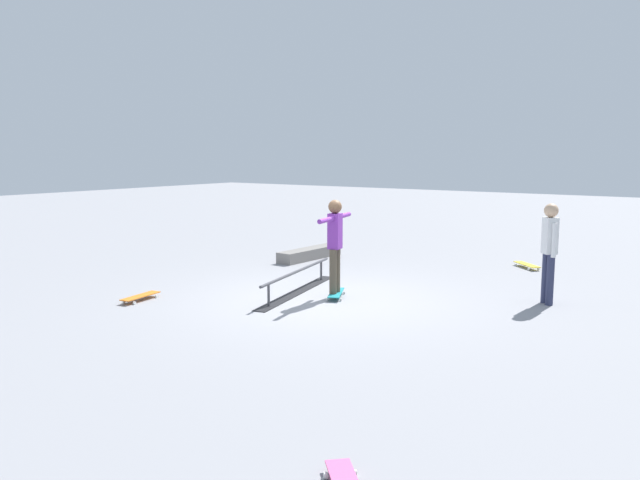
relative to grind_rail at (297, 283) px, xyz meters
name	(u,v)px	position (x,y,z in m)	size (l,w,h in m)	color
ground_plane	(326,300)	(0.17, 0.74, -0.18)	(60.00, 60.00, 0.00)	gray
grind_rail	(297,283)	(0.00, 0.00, 0.00)	(3.03, 0.91, 0.41)	black
skate_ledge	(310,254)	(-3.03, -1.91, -0.05)	(1.96, 0.42, 0.26)	gray
skater_main	(335,241)	(-0.04, 0.79, 0.82)	(1.37, 0.36, 1.71)	brown
skateboard_main	(336,293)	(-0.08, 0.79, -0.11)	(0.81, 0.53, 0.09)	teal
bystander_white_shirt	(549,248)	(-1.69, 3.96, 0.77)	(0.34, 0.31, 1.69)	#2D3351
loose_skateboard_yellow	(527,265)	(-4.80, 2.70, -0.11)	(0.69, 0.72, 0.09)	yellow
loose_skateboard_orange	(140,296)	(2.04, -1.83, -0.11)	(0.82, 0.34, 0.09)	orange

